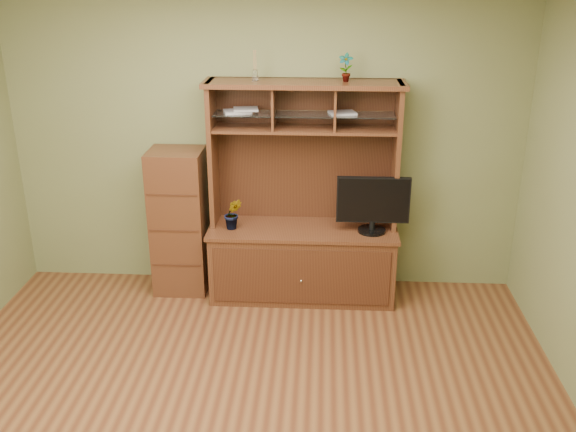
{
  "coord_description": "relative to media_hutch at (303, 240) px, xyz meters",
  "views": [
    {
      "loc": [
        0.51,
        -3.45,
        2.79
      ],
      "look_at": [
        0.25,
        1.2,
        0.95
      ],
      "focal_mm": 40.0,
      "sensor_mm": 36.0,
      "label": 1
    }
  ],
  "objects": [
    {
      "name": "orchid_plant",
      "position": [
        -0.6,
        -0.08,
        0.27
      ],
      "size": [
        0.17,
        0.14,
        0.28
      ],
      "primitive_type": "imported",
      "rotation": [
        0.0,
        0.0,
        0.11
      ],
      "color": "#2F591E",
      "rests_on": "media_hutch"
    },
    {
      "name": "top_plant",
      "position": [
        0.33,
        0.08,
        1.49
      ],
      "size": [
        0.13,
        0.11,
        0.23
      ],
      "primitive_type": "imported",
      "rotation": [
        0.0,
        0.0,
        -0.23
      ],
      "color": "#2B6F27",
      "rests_on": "media_hutch"
    },
    {
      "name": "media_hutch",
      "position": [
        0.0,
        0.0,
        0.0
      ],
      "size": [
        1.66,
        0.61,
        1.9
      ],
      "color": "#452213",
      "rests_on": "room"
    },
    {
      "name": "magazines",
      "position": [
        -0.25,
        0.08,
        1.13
      ],
      "size": [
        1.12,
        0.22,
        0.04
      ],
      "color": "#A9A9AE",
      "rests_on": "media_hutch"
    },
    {
      "name": "side_cabinet",
      "position": [
        -1.1,
        0.04,
        0.13
      ],
      "size": [
        0.47,
        0.43,
        1.31
      ],
      "color": "#452213",
      "rests_on": "room"
    },
    {
      "name": "reed_diffuser",
      "position": [
        -0.4,
        0.08,
        1.47
      ],
      "size": [
        0.05,
        0.05,
        0.25
      ],
      "color": "silver",
      "rests_on": "media_hutch"
    },
    {
      "name": "monitor",
      "position": [
        0.59,
        -0.08,
        0.39
      ],
      "size": [
        0.62,
        0.24,
        0.49
      ],
      "rotation": [
        0.0,
        0.0,
        -0.0
      ],
      "color": "black",
      "rests_on": "media_hutch"
    },
    {
      "name": "room",
      "position": [
        -0.35,
        -1.73,
        0.83
      ],
      "size": [
        4.54,
        4.04,
        2.74
      ],
      "color": "#552B18",
      "rests_on": "ground"
    }
  ]
}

